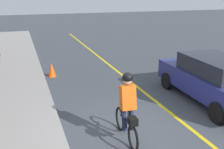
{
  "coord_description": "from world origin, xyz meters",
  "views": [
    {
      "loc": [
        -5.82,
        2.65,
        3.67
      ],
      "look_at": [
        2.24,
        -0.14,
        1.0
      ],
      "focal_mm": 42.97,
      "sensor_mm": 36.0,
      "label": 1
    }
  ],
  "objects": [
    {
      "name": "patrol_sedan",
      "position": [
        1.24,
        -3.43,
        0.82
      ],
      "size": [
        4.45,
        2.03,
        1.58
      ],
      "rotation": [
        0.0,
        0.0,
        -0.03
      ],
      "color": "navy",
      "rests_on": "ground"
    },
    {
      "name": "cyclist_lead",
      "position": [
        -0.24,
        0.32,
        0.91
      ],
      "size": [
        1.71,
        0.38,
        1.83
      ],
      "rotation": [
        0.0,
        0.0,
        -0.06
      ],
      "color": "black",
      "rests_on": "ground"
    },
    {
      "name": "lane_line_centre",
      "position": [
        0.0,
        -1.6,
        0.0
      ],
      "size": [
        36.0,
        0.12,
        0.01
      ],
      "primitive_type": "cube",
      "color": "yellow",
      "rests_on": "ground"
    },
    {
      "name": "traffic_cone_near",
      "position": [
        5.86,
        1.44,
        0.31
      ],
      "size": [
        0.36,
        0.36,
        0.61
      ],
      "primitive_type": "cone",
      "color": "#FB4F0F",
      "rests_on": "ground"
    },
    {
      "name": "ground_plane",
      "position": [
        0.0,
        0.0,
        0.0
      ],
      "size": [
        80.0,
        80.0,
        0.0
      ],
      "primitive_type": "plane",
      "color": "#40454C"
    }
  ]
}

